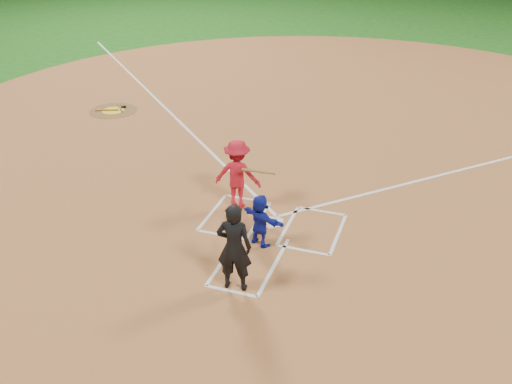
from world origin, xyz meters
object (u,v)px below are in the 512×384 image
(on_deck_circle, at_px, (113,111))
(catcher, at_px, (260,220))
(batter_at_plate, at_px, (237,174))
(umpire, at_px, (234,247))
(home_plate, at_px, (273,222))

(on_deck_circle, relative_size, catcher, 1.37)
(catcher, height_order, batter_at_plate, batter_at_plate)
(umpire, height_order, batter_at_plate, umpire)
(on_deck_circle, xyz_separation_m, catcher, (7.82, -6.57, 0.61))
(home_plate, distance_m, umpire, 2.80)
(home_plate, xyz_separation_m, batter_at_plate, (-1.09, 0.49, 0.89))
(home_plate, height_order, catcher, catcher)
(catcher, relative_size, batter_at_plate, 0.69)
(catcher, bearing_deg, home_plate, -65.73)
(on_deck_circle, distance_m, catcher, 10.23)
(on_deck_circle, bearing_deg, home_plate, -35.57)
(batter_at_plate, bearing_deg, umpire, -70.56)
(catcher, distance_m, umpire, 1.69)
(home_plate, distance_m, catcher, 1.16)
(catcher, xyz_separation_m, batter_at_plate, (-1.08, 1.47, 0.27))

